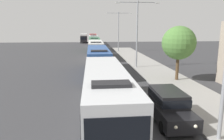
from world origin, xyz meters
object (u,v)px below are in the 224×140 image
object	(u,v)px
bus_middle	(96,49)
box_truck_oncoming	(84,38)
streetlamp_far	(118,28)
bus_lead	(106,92)
bus_tail_end	(93,38)
roadside_tree	(179,43)
bus_fourth_in_line	(94,43)
streetlamp_mid	(137,28)
bus_second_in_line	(98,60)
bus_rear	(93,40)
white_suv	(168,104)

from	to	relation	value
bus_middle	box_truck_oncoming	size ratio (longest dim) A/B	1.47
streetlamp_far	bus_lead	bearing A→B (deg)	-98.62
bus_tail_end	roadside_tree	bearing A→B (deg)	-82.10
bus_fourth_in_line	streetlamp_mid	distance (m)	24.59
bus_second_in_line	bus_middle	xyz separation A→B (m)	(0.00, 13.15, 0.00)
bus_rear	bus_tail_end	world-z (taller)	same
bus_middle	streetlamp_mid	size ratio (longest dim) A/B	1.28
box_truck_oncoming	bus_second_in_line	bearing A→B (deg)	-86.44
bus_fourth_in_line	bus_tail_end	distance (m)	27.12
white_suv	roadside_tree	size ratio (longest dim) A/B	0.88
bus_rear	bus_second_in_line	bearing A→B (deg)	-90.00
bus_second_in_line	bus_middle	world-z (taller)	same
bus_fourth_in_line	box_truck_oncoming	bearing A→B (deg)	97.12
bus_tail_end	bus_middle	bearing A→B (deg)	-90.00
streetlamp_mid	bus_lead	bearing A→B (deg)	-108.52
bus_second_in_line	roadside_tree	size ratio (longest dim) A/B	1.93
bus_second_in_line	bus_tail_end	world-z (taller)	same
streetlamp_mid	roadside_tree	distance (m)	8.21
bus_rear	streetlamp_far	world-z (taller)	streetlamp_far
streetlamp_far	bus_tail_end	bearing A→B (deg)	99.79
bus_second_in_line	box_truck_oncoming	distance (m)	53.18
bus_lead	bus_second_in_line	size ratio (longest dim) A/B	1.09
bus_rear	bus_tail_end	xyz separation A→B (m)	(0.00, 13.28, 0.00)
white_suv	box_truck_oncoming	distance (m)	67.40
bus_tail_end	streetlamp_mid	size ratio (longest dim) A/B	1.37
bus_lead	bus_middle	size ratio (longest dim) A/B	1.04
bus_lead	streetlamp_far	size ratio (longest dim) A/B	1.35
bus_tail_end	box_truck_oncoming	xyz separation A→B (m)	(-3.30, -0.68, 0.02)
bus_second_in_line	bus_tail_end	distance (m)	53.76
streetlamp_mid	bus_rear	bearing A→B (deg)	98.19
streetlamp_mid	bus_middle	bearing A→B (deg)	117.93
bus_lead	bus_rear	size ratio (longest dim) A/B	1.06
bus_rear	white_suv	xyz separation A→B (m)	(3.70, -54.42, -0.66)
bus_lead	streetlamp_mid	xyz separation A→B (m)	(5.40, 16.11, 3.83)
white_suv	streetlamp_far	world-z (taller)	streetlamp_far
streetlamp_far	bus_rear	bearing A→B (deg)	106.70
bus_fourth_in_line	bus_middle	bearing A→B (deg)	-90.00
white_suv	bus_lead	bearing A→B (deg)	167.79
bus_second_in_line	bus_rear	xyz separation A→B (m)	(0.00, 40.48, 0.00)
bus_lead	bus_tail_end	xyz separation A→B (m)	(0.00, 66.91, 0.00)
white_suv	bus_tail_end	bearing A→B (deg)	93.13
box_truck_oncoming	bus_tail_end	bearing A→B (deg)	11.63
bus_second_in_line	bus_fourth_in_line	xyz separation A→B (m)	(0.00, 26.65, 0.00)
bus_fourth_in_line	bus_rear	xyz separation A→B (m)	(-0.00, 13.83, -0.00)
bus_lead	bus_fourth_in_line	world-z (taller)	same
bus_rear	box_truck_oncoming	xyz separation A→B (m)	(-3.30, 12.60, 0.02)
bus_lead	bus_rear	world-z (taller)	same
bus_middle	bus_rear	bearing A→B (deg)	90.00
bus_middle	box_truck_oncoming	world-z (taller)	bus_middle
bus_lead	bus_tail_end	world-z (taller)	same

